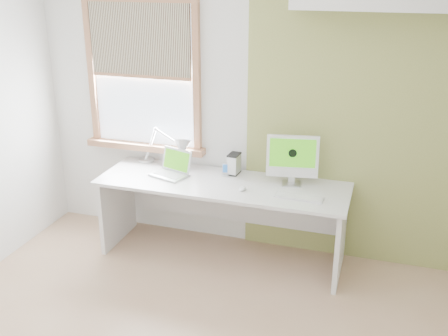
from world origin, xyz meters
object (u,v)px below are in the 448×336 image
at_px(desk_lamp, 175,149).
at_px(laptop, 172,169).
at_px(external_drive, 234,164).
at_px(imac, 292,157).
at_px(desk, 224,200).

bearing_deg(desk_lamp, laptop, -77.36).
distance_m(laptop, external_drive, 0.56).
relative_size(laptop, imac, 0.85).
height_order(desk, external_drive, external_drive).
distance_m(desk, laptop, 0.55).
distance_m(desk_lamp, external_drive, 0.57).
distance_m(desk, imac, 0.73).
relative_size(external_drive, imac, 0.42).
height_order(desk_lamp, imac, imac).
relative_size(laptop, external_drive, 2.01).
bearing_deg(imac, desk, -170.76).
xyz_separation_m(desk_lamp, external_drive, (0.56, 0.02, -0.09)).
bearing_deg(laptop, desk, 2.30).
height_order(laptop, external_drive, laptop).
bearing_deg(external_drive, imac, -8.11).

